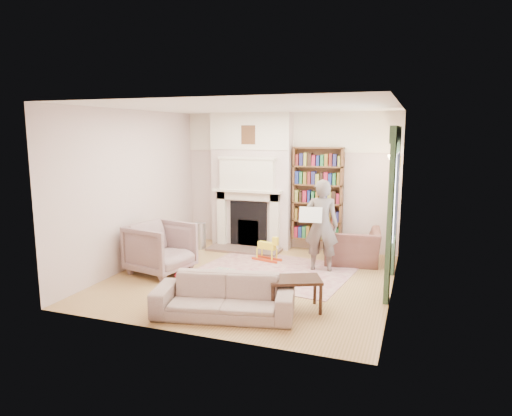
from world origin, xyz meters
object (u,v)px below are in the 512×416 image
at_px(bookcase, 318,194).
at_px(paraffin_heater, 200,236).
at_px(sofa, 224,296).
at_px(armchair_reading, 352,246).
at_px(coffee_table, 295,294).
at_px(man_reading, 321,226).
at_px(rocking_horse, 267,248).
at_px(armchair_left, 161,248).

distance_m(bookcase, paraffin_heater, 2.58).
bearing_deg(bookcase, sofa, -96.79).
relative_size(armchair_reading, coffee_table, 1.45).
relative_size(armchair_reading, man_reading, 0.63).
distance_m(sofa, man_reading, 2.60).
bearing_deg(sofa, rocking_horse, 83.87).
bearing_deg(sofa, bookcase, 70.99).
relative_size(bookcase, armchair_reading, 1.83).
xyz_separation_m(armchair_left, sofa, (1.78, -1.36, -0.17)).
relative_size(armchair_reading, paraffin_heater, 1.84).
relative_size(man_reading, paraffin_heater, 2.93).
distance_m(armchair_left, sofa, 2.25).
xyz_separation_m(man_reading, coffee_table, (0.04, -1.90, -0.58)).
relative_size(coffee_table, paraffin_heater, 1.27).
distance_m(armchair_left, paraffin_heater, 1.71).
bearing_deg(coffee_table, sofa, -171.68).
bearing_deg(armchair_left, paraffin_heater, 14.79).
bearing_deg(paraffin_heater, armchair_left, -86.51).
relative_size(sofa, coffee_table, 2.63).
xyz_separation_m(sofa, paraffin_heater, (-1.89, 3.06, 0.01)).
bearing_deg(armchair_reading, sofa, 59.79).
bearing_deg(armchair_left, sofa, -116.13).
relative_size(bookcase, coffee_table, 2.64).
distance_m(armchair_reading, paraffin_heater, 3.13).
xyz_separation_m(armchair_reading, rocking_horse, (-1.53, -0.36, -0.09)).
height_order(armchair_reading, sofa, armchair_reading).
bearing_deg(man_reading, armchair_reading, -134.27).
distance_m(bookcase, man_reading, 1.39).
bearing_deg(armchair_reading, armchair_left, 20.82).
xyz_separation_m(armchair_reading, armchair_left, (-3.03, -1.65, 0.11)).
distance_m(bookcase, sofa, 3.85).
bearing_deg(man_reading, rocking_horse, -19.93).
relative_size(sofa, paraffin_heater, 3.35).
bearing_deg(sofa, armchair_left, 130.35).
bearing_deg(armchair_left, man_reading, -56.52).
distance_m(bookcase, armchair_left, 3.32).
distance_m(armchair_reading, sofa, 3.26).
relative_size(bookcase, man_reading, 1.15).
height_order(coffee_table, rocking_horse, rocking_horse).
xyz_separation_m(sofa, coffee_table, (0.83, 0.52, -0.04)).
bearing_deg(coffee_table, armchair_left, 138.41).
relative_size(paraffin_heater, rocking_horse, 1.00).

